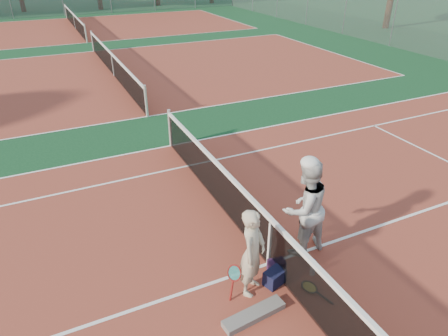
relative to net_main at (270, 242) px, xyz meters
The scene contains 16 objects.
ground 0.51m from the net_main, ahead, with size 130.00×130.00×0.00m, color #0F381C.
court_main 0.51m from the net_main, ahead, with size 23.77×10.97×0.01m, color maroon.
court_far_a 13.51m from the net_main, 90.00° to the left, with size 23.77×10.97×0.01m, color maroon.
court_far_b 27.00m from the net_main, 90.00° to the left, with size 23.77×10.97×0.01m, color maroon.
net_main is the anchor object (origin of this frame).
net_far_a 13.50m from the net_main, 90.00° to the left, with size 0.10×10.98×1.02m, color black, non-canonical shape.
net_far_b 27.00m from the net_main, 90.00° to the left, with size 0.10×10.98×1.02m, color black, non-canonical shape.
player_a 0.75m from the net_main, 145.14° to the right, with size 0.57×0.38×1.58m, color beige.
player_b 0.88m from the net_main, ahead, with size 0.93×0.72×1.90m, color silver.
racket_red 0.97m from the net_main, 157.49° to the right, with size 0.24×0.27×0.57m, color maroon, non-canonical shape.
racket_black_held 0.98m from the net_main, 15.17° to the left, with size 0.29×0.27×0.55m, color black, non-canonical shape.
racket_spare 1.00m from the net_main, 70.09° to the right, with size 0.60×0.27×0.09m, color black, non-canonical shape.
sports_bag_navy 0.61m from the net_main, 108.87° to the right, with size 0.35×0.24×0.28m, color black.
sports_bag_purple 0.45m from the net_main, 82.08° to the right, with size 0.29×0.20×0.24m, color #27112D.
net_cover_canvas 1.32m from the net_main, 130.98° to the right, with size 1.05×0.24×0.11m, color #635E59.
water_bottle 0.87m from the net_main, 44.84° to the right, with size 0.09×0.09×0.30m, color #C9E9FF.
Camera 1 is at (-3.06, -4.63, 5.00)m, focal length 32.00 mm.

